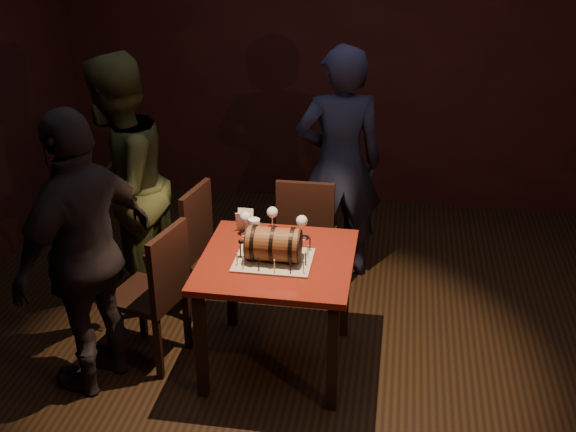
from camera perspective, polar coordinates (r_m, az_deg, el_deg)
The scene contains 16 objects.
room_shell at distance 4.08m, azimuth 0.93°, elevation 5.35°, with size 5.04×5.04×2.80m.
pub_table at distance 4.32m, azimuth -0.86°, elevation -4.62°, with size 0.90×0.90×0.75m.
cake_board at distance 4.23m, azimuth -1.15°, elevation -3.51°, with size 0.45×0.35×0.01m, color #A49984.
barrel_cake at distance 4.18m, azimuth -1.17°, elevation -2.24°, with size 0.37×0.22×0.22m.
birthday_candles at distance 4.21m, azimuth -1.14°, elevation -2.96°, with size 0.40×0.30×0.09m.
wine_glass_left at distance 4.49m, azimuth -3.39°, elevation -0.17°, with size 0.07×0.07×0.16m.
wine_glass_mid at distance 4.54m, azimuth -1.25°, elevation 0.21°, with size 0.07×0.07×0.16m.
wine_glass_right at distance 4.43m, azimuth 1.10°, elevation -0.48°, with size 0.07×0.07×0.16m.
pint_of_ale at distance 4.43m, azimuth -2.68°, elevation -1.17°, with size 0.07×0.07×0.15m.
menu_card at distance 4.58m, azimuth -3.46°, elevation -0.37°, with size 0.10×0.05×0.13m, color white, non-canonical shape.
chair_back at distance 5.10m, azimuth 1.48°, elevation -1.13°, with size 0.41×0.41×0.93m.
chair_left_rear at distance 5.00m, azimuth -8.15°, elevation -2.00°, with size 0.47×0.47×0.93m.
chair_left_front at distance 4.48m, azimuth -10.31°, elevation -5.63°, with size 0.48×0.48×0.93m.
person_back at distance 5.28m, azimuth 4.08°, elevation 4.04°, with size 0.64×0.42×1.77m, color #1B1E37.
person_left_rear at distance 4.97m, azimuth -13.20°, elevation 2.19°, with size 0.88×0.68×1.80m, color #34381C.
person_left_front at distance 4.23m, azimuth -15.69°, elevation -2.91°, with size 1.01×0.42×1.72m, color black.
Camera 1 is at (0.55, -3.80, 2.79)m, focal length 45.00 mm.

